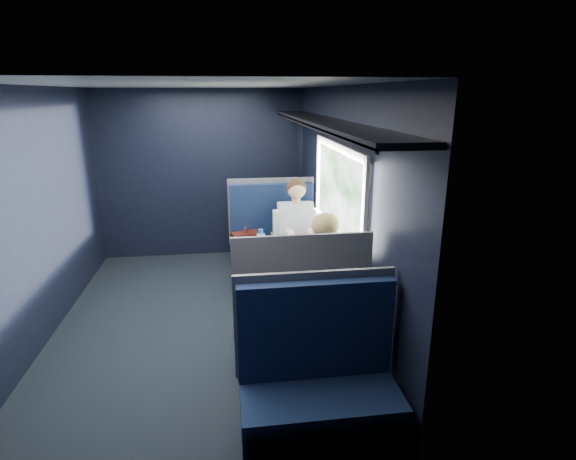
{
  "coord_description": "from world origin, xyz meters",
  "views": [
    {
      "loc": [
        0.32,
        -4.15,
        2.23
      ],
      "look_at": [
        0.9,
        0.0,
        0.95
      ],
      "focal_mm": 28.0,
      "sensor_mm": 36.0,
      "label": 1
    }
  ],
  "objects": [
    {
      "name": "bottle_small",
      "position": [
        1.21,
        0.23,
        0.85
      ],
      "size": [
        0.07,
        0.07,
        0.24
      ],
      "color": "silver",
      "rests_on": "table"
    },
    {
      "name": "man",
      "position": [
        1.1,
        0.7,
        0.72
      ],
      "size": [
        0.53,
        0.56,
        1.32
      ],
      "color": "black",
      "rests_on": "ground"
    },
    {
      "name": "seat_row_front",
      "position": [
        0.85,
        1.8,
        0.41
      ],
      "size": [
        1.04,
        0.51,
        1.16
      ],
      "color": "#0B1633",
      "rests_on": "ground"
    },
    {
      "name": "papers",
      "position": [
        0.98,
        0.07,
        0.74
      ],
      "size": [
        0.68,
        0.81,
        0.01
      ],
      "primitive_type": "cube",
      "rotation": [
        0.0,
        0.0,
        -0.32
      ],
      "color": "white",
      "rests_on": "table"
    },
    {
      "name": "seat_bay_near",
      "position": [
        0.84,
        0.87,
        0.42
      ],
      "size": [
        1.04,
        0.62,
        1.26
      ],
      "color": "#0B1633",
      "rests_on": "ground"
    },
    {
      "name": "woman",
      "position": [
        1.1,
        -0.71,
        0.73
      ],
      "size": [
        0.53,
        0.56,
        1.32
      ],
      "color": "black",
      "rests_on": "ground"
    },
    {
      "name": "laptop",
      "position": [
        1.3,
        0.04,
        0.81
      ],
      "size": [
        0.31,
        0.38,
        0.26
      ],
      "color": "silver",
      "rests_on": "table"
    },
    {
      "name": "table",
      "position": [
        1.03,
        0.0,
        0.66
      ],
      "size": [
        0.62,
        1.0,
        0.74
      ],
      "color": "#54565E",
      "rests_on": "ground"
    },
    {
      "name": "cup",
      "position": [
        1.33,
        0.37,
        0.78
      ],
      "size": [
        0.06,
        0.06,
        0.08
      ],
      "primitive_type": "cylinder",
      "color": "white",
      "rests_on": "table"
    },
    {
      "name": "seat_bay_far",
      "position": [
        0.85,
        -0.87,
        0.41
      ],
      "size": [
        1.04,
        0.62,
        1.26
      ],
      "color": "#0B1633",
      "rests_on": "ground"
    },
    {
      "name": "ground",
      "position": [
        0.0,
        0.0,
        -0.01
      ],
      "size": [
        2.8,
        4.2,
        0.01
      ],
      "primitive_type": "cube",
      "color": "black"
    },
    {
      "name": "seat_row_back",
      "position": [
        0.85,
        -1.8,
        0.41
      ],
      "size": [
        1.04,
        0.51,
        1.16
      ],
      "color": "#0B1633",
      "rests_on": "ground"
    },
    {
      "name": "room_shell",
      "position": [
        0.02,
        0.0,
        1.48
      ],
      "size": [
        3.0,
        4.4,
        2.4
      ],
      "color": "black",
      "rests_on": "ground"
    }
  ]
}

